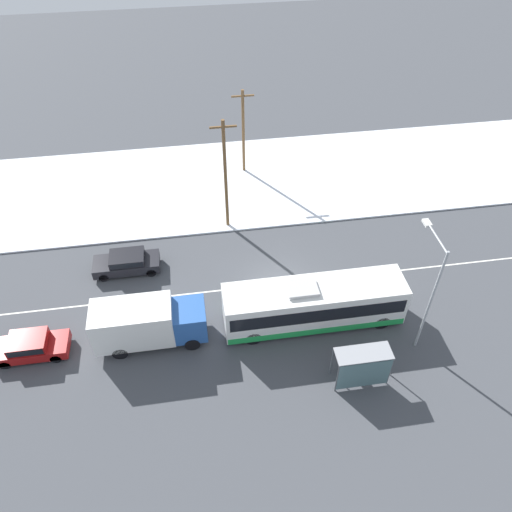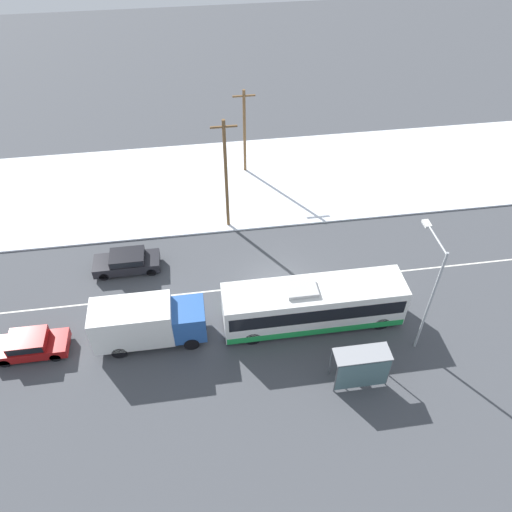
% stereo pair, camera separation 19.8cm
% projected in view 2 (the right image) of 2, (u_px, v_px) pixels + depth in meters
% --- Properties ---
extents(ground_plane, '(120.00, 120.00, 0.00)m').
position_uv_depth(ground_plane, '(276.00, 284.00, 33.56)').
color(ground_plane, '#424449').
extents(snow_lot, '(80.00, 12.82, 0.12)m').
position_uv_depth(snow_lot, '(251.00, 180.00, 42.41)').
color(snow_lot, silver).
rests_on(snow_lot, ground_plane).
extents(lane_marking_center, '(60.00, 0.12, 0.00)m').
position_uv_depth(lane_marking_center, '(276.00, 284.00, 33.56)').
color(lane_marking_center, silver).
rests_on(lane_marking_center, ground_plane).
extents(city_bus, '(10.95, 2.57, 3.21)m').
position_uv_depth(city_bus, '(313.00, 304.00, 30.18)').
color(city_bus, white).
rests_on(city_bus, ground_plane).
extents(box_truck, '(6.52, 2.30, 2.99)m').
position_uv_depth(box_truck, '(146.00, 322.00, 29.09)').
color(box_truck, silver).
rests_on(box_truck, ground_plane).
extents(sedan_car, '(4.46, 1.80, 1.41)m').
position_uv_depth(sedan_car, '(127.00, 261.00, 34.09)').
color(sedan_car, black).
rests_on(sedan_car, ground_plane).
extents(parked_car_near_truck, '(4.13, 1.80, 1.41)m').
position_uv_depth(parked_car_near_truck, '(30.00, 344.00, 29.01)').
color(parked_car_near_truck, maroon).
rests_on(parked_car_near_truck, ground_plane).
extents(pedestrian_at_stop, '(0.61, 0.27, 1.68)m').
position_uv_depth(pedestrian_at_stop, '(345.00, 357.00, 28.02)').
color(pedestrian_at_stop, '#23232D').
rests_on(pedestrian_at_stop, ground_plane).
extents(bus_shelter, '(3.06, 1.20, 2.40)m').
position_uv_depth(bus_shelter, '(362.00, 366.00, 26.83)').
color(bus_shelter, gray).
rests_on(bus_shelter, ground_plane).
extents(streetlamp, '(0.36, 2.91, 7.62)m').
position_uv_depth(streetlamp, '(430.00, 283.00, 26.95)').
color(streetlamp, '#9EA3A8').
rests_on(streetlamp, ground_plane).
extents(utility_pole_roadside, '(1.80, 0.24, 8.83)m').
position_uv_depth(utility_pole_roadside, '(226.00, 175.00, 34.95)').
color(utility_pole_roadside, brown).
rests_on(utility_pole_roadside, ground_plane).
extents(utility_pole_snowlot, '(1.80, 0.24, 7.40)m').
position_uv_depth(utility_pole_snowlot, '(245.00, 131.00, 40.88)').
color(utility_pole_snowlot, brown).
rests_on(utility_pole_snowlot, ground_plane).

